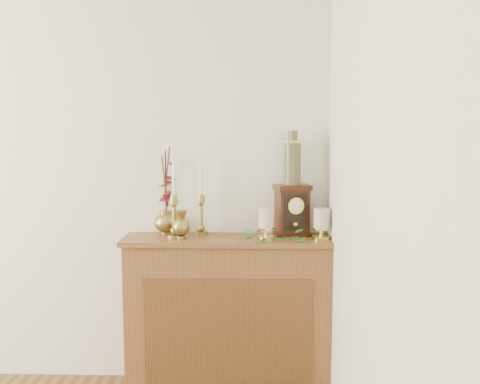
{
  "coord_description": "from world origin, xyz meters",
  "views": [
    {
      "loc": [
        1.55,
        -1.15,
        1.58
      ],
      "look_at": [
        1.47,
        2.05,
        1.2
      ],
      "focal_mm": 42.0,
      "sensor_mm": 36.0,
      "label": 1
    }
  ],
  "objects_px": {
    "candlestick_left": "(174,209)",
    "ginger_jar": "(167,194)",
    "bud_vase": "(181,225)",
    "mantel_clock": "(292,211)",
    "candlestick_center": "(201,208)",
    "ceramic_vase": "(293,161)"
  },
  "relations": [
    {
      "from": "candlestick_center",
      "to": "mantel_clock",
      "type": "distance_m",
      "value": 0.55
    },
    {
      "from": "candlestick_center",
      "to": "ceramic_vase",
      "type": "height_order",
      "value": "ceramic_vase"
    },
    {
      "from": "candlestick_center",
      "to": "mantel_clock",
      "type": "height_order",
      "value": "candlestick_center"
    },
    {
      "from": "ginger_jar",
      "to": "bud_vase",
      "type": "bearing_deg",
      "value": -61.98
    },
    {
      "from": "mantel_clock",
      "to": "ceramic_vase",
      "type": "relative_size",
      "value": 0.96
    },
    {
      "from": "candlestick_center",
      "to": "candlestick_left",
      "type": "bearing_deg",
      "value": -142.98
    },
    {
      "from": "ginger_jar",
      "to": "candlestick_center",
      "type": "bearing_deg",
      "value": -18.65
    },
    {
      "from": "bud_vase",
      "to": "candlestick_left",
      "type": "bearing_deg",
      "value": 150.88
    },
    {
      "from": "ceramic_vase",
      "to": "bud_vase",
      "type": "bearing_deg",
      "value": -168.98
    },
    {
      "from": "ginger_jar",
      "to": "candlestick_left",
      "type": "bearing_deg",
      "value": -69.9
    },
    {
      "from": "candlestick_left",
      "to": "ginger_jar",
      "type": "relative_size",
      "value": 0.99
    },
    {
      "from": "bud_vase",
      "to": "ceramic_vase",
      "type": "height_order",
      "value": "ceramic_vase"
    },
    {
      "from": "bud_vase",
      "to": "mantel_clock",
      "type": "height_order",
      "value": "mantel_clock"
    },
    {
      "from": "ginger_jar",
      "to": "ceramic_vase",
      "type": "bearing_deg",
      "value": -6.08
    },
    {
      "from": "candlestick_center",
      "to": "bud_vase",
      "type": "xyz_separation_m",
      "value": [
        -0.1,
        -0.13,
        -0.08
      ]
    },
    {
      "from": "candlestick_center",
      "to": "ceramic_vase",
      "type": "xyz_separation_m",
      "value": [
        0.54,
        -0.01,
        0.29
      ]
    },
    {
      "from": "mantel_clock",
      "to": "candlestick_left",
      "type": "bearing_deg",
      "value": 172.62
    },
    {
      "from": "ginger_jar",
      "to": "mantel_clock",
      "type": "distance_m",
      "value": 0.77
    },
    {
      "from": "mantel_clock",
      "to": "ceramic_vase",
      "type": "distance_m",
      "value": 0.3
    },
    {
      "from": "bud_vase",
      "to": "mantel_clock",
      "type": "relative_size",
      "value": 0.55
    },
    {
      "from": "candlestick_center",
      "to": "mantel_clock",
      "type": "xyz_separation_m",
      "value": [
        0.55,
        -0.01,
        -0.01
      ]
    },
    {
      "from": "ceramic_vase",
      "to": "ginger_jar",
      "type": "bearing_deg",
      "value": 173.92
    }
  ]
}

